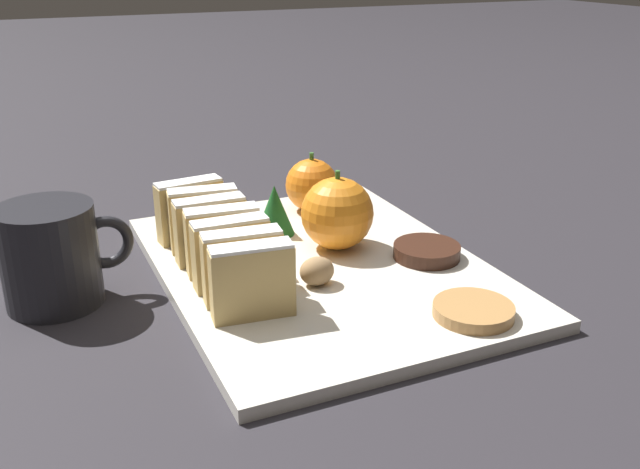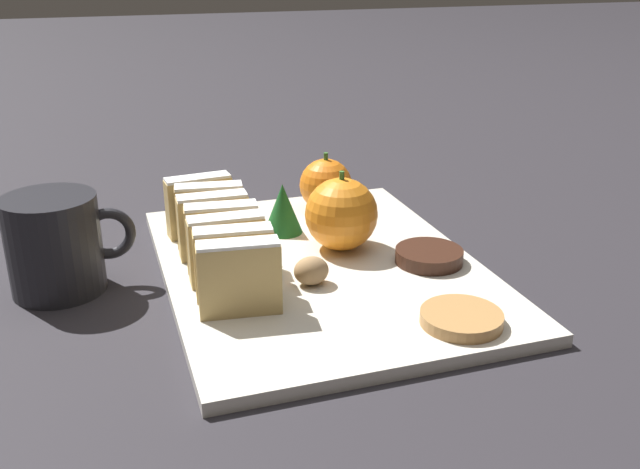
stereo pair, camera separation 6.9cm
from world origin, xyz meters
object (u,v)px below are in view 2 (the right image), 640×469
Objects in this scene: walnut at (311,271)px; chocolate_cookie at (429,256)px; orange_near at (326,185)px; orange_far at (341,214)px; coffee_mug at (56,244)px.

chocolate_cookie is (0.13, 0.01, -0.01)m from walnut.
walnut is (-0.08, -0.19, -0.02)m from orange_near.
walnut is (-0.05, -0.07, -0.02)m from orange_far.
orange_far is 1.24× the size of chocolate_cookie.
chocolate_cookie is at bearing -12.33° from coffee_mug.
orange_near is at bearing 18.65° from coffee_mug.
orange_far is at bearing 138.72° from chocolate_cookie.
walnut is at bearing -175.38° from chocolate_cookie.
orange_far reaches higher than orange_near.
walnut is 0.13m from chocolate_cookie.
orange_near is 0.18m from chocolate_cookie.
chocolate_cookie is at bearing -74.60° from orange_near.
coffee_mug reaches higher than orange_near.
orange_near is 2.13× the size of walnut.
orange_near is at bearing 67.59° from walnut.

